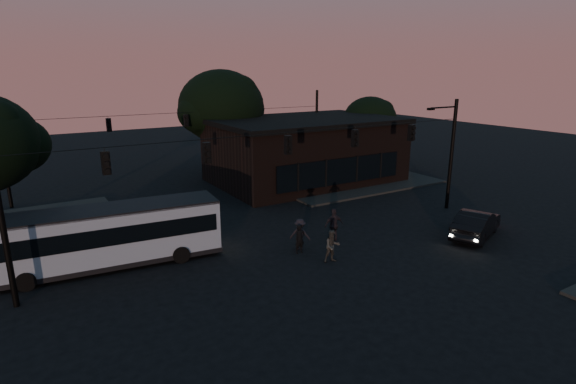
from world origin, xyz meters
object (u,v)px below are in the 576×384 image
building (305,150)px  pedestrian_a (300,239)px  bus (110,234)px  pedestrian_d (300,234)px  car (476,224)px  pedestrian_b (332,246)px  pedestrian_c (334,225)px

building → pedestrian_a: size_ratio=9.82×
building → bus: building is taller
pedestrian_a → pedestrian_d: pedestrian_d is taller
car → pedestrian_b: pedestrian_b is taller
bus → pedestrian_b: bus is taller
building → pedestrian_d: size_ratio=8.97×
pedestrian_d → bus: bearing=23.8°
car → pedestrian_d: pedestrian_d is taller
building → car: 16.73m
building → bus: size_ratio=1.44×
pedestrian_a → pedestrian_b: pedestrian_b is taller
bus → pedestrian_b: size_ratio=6.39×
pedestrian_a → bus: bearing=156.4°
pedestrian_c → pedestrian_d: (-2.32, -0.08, -0.09)m
bus → car: 19.92m
pedestrian_a → car: bearing=-19.7°
car → pedestrian_a: (-10.00, 3.24, -0.00)m
pedestrian_a → pedestrian_c: 2.64m
building → pedestrian_b: (-8.33, -15.12, -1.87)m
bus → car: (18.72, -6.75, -0.88)m
car → pedestrian_d: size_ratio=2.78×
pedestrian_c → car: bearing=164.0°
pedestrian_d → pedestrian_c: bearing=-135.4°
bus → car: size_ratio=2.24×
pedestrian_b → building: bearing=74.3°
building → pedestrian_a: building is taller
bus → pedestrian_d: bearing=-13.5°
building → pedestrian_b: 17.37m
building → pedestrian_c: bearing=-116.9°
pedestrian_a → pedestrian_b: size_ratio=0.94×
pedestrian_c → pedestrian_d: 2.32m
pedestrian_b → pedestrian_d: bearing=116.3°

